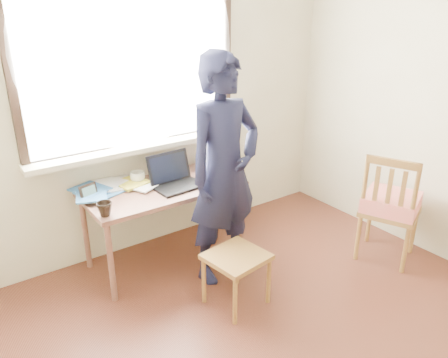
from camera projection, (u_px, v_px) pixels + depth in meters
room_shell at (322, 89)px, 2.09m from camera, size 3.52×4.02×2.61m
desk at (164, 195)px, 3.48m from camera, size 1.24×0.62×0.66m
laptop at (174, 178)px, 3.46m from camera, size 0.39×0.32×0.25m
mug_white at (138, 178)px, 3.51m from camera, size 0.17×0.17×0.10m
mug_dark at (105, 209)px, 2.97m from camera, size 0.14×0.14×0.10m
mouse at (214, 177)px, 3.60m from camera, size 0.10×0.07×0.04m
desk_clutter at (102, 189)px, 3.36m from camera, size 0.68×0.54×0.05m
book_a at (95, 190)px, 3.36m from camera, size 0.31×0.34×0.03m
book_b at (198, 165)px, 3.89m from camera, size 0.25×0.28×0.02m
picture_frame at (89, 193)px, 3.21m from camera, size 0.14×0.05×0.11m
work_chair at (236, 262)px, 3.05m from camera, size 0.43×0.42×0.40m
side_chair at (391, 204)px, 3.55m from camera, size 0.55×0.56×0.93m
person at (224, 171)px, 3.21m from camera, size 0.67×0.47×1.73m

